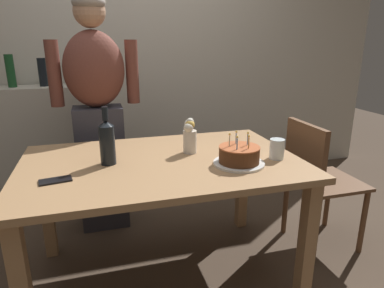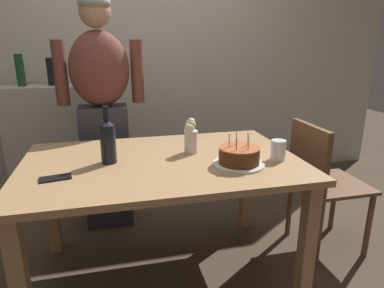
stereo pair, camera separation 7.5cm
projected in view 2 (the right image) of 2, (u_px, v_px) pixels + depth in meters
ground_plane at (165, 273)px, 2.07m from camera, size 10.00×10.00×0.00m
back_wall at (135, 48)px, 3.13m from camera, size 5.20×0.10×2.60m
dining_table at (163, 176)px, 1.88m from camera, size 1.50×0.96×0.74m
birthday_cake at (239, 157)px, 1.76m from camera, size 0.27×0.27×0.17m
water_glass_near at (278, 150)px, 1.83m from camera, size 0.08×0.08×0.11m
wine_bottle at (108, 140)px, 1.77m from camera, size 0.08×0.08×0.31m
cell_phone at (55, 178)px, 1.59m from camera, size 0.15×0.10×0.01m
flower_vase at (191, 135)px, 1.94m from camera, size 0.08×0.08×0.21m
person_man_bearded at (103, 113)px, 2.42m from camera, size 0.61×0.27×1.66m
dining_chair at (320, 177)px, 2.19m from camera, size 0.42×0.42×0.87m
shelf_cabinet at (59, 141)px, 2.99m from camera, size 0.84×0.30×1.27m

